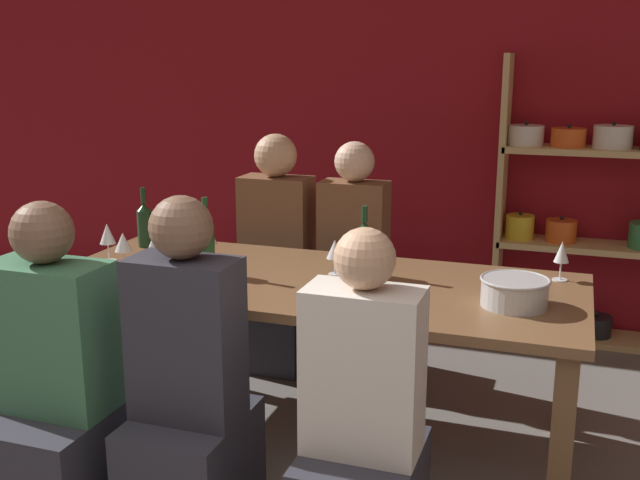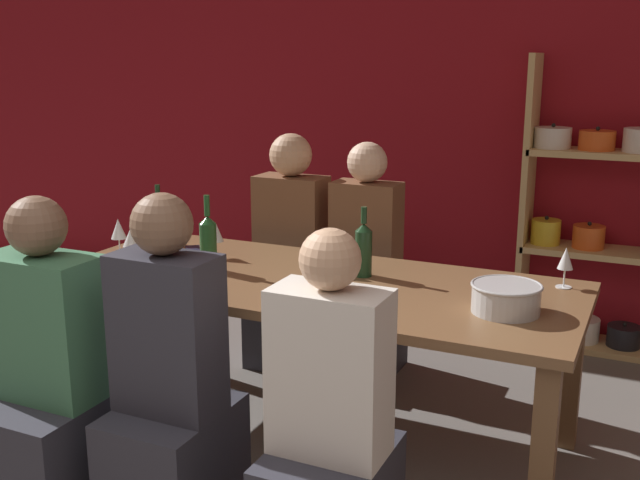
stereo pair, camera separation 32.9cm
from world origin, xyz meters
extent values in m
cube|color=maroon|center=(0.00, 3.83, 1.35)|extent=(8.80, 0.06, 2.70)
cube|color=tan|center=(0.55, 3.63, 0.85)|extent=(0.04, 0.30, 1.70)
cube|color=tan|center=(1.15, 3.63, 0.02)|extent=(1.20, 0.30, 0.04)
cylinder|color=black|center=(0.67, 3.63, 0.11)|extent=(0.18, 0.18, 0.15)
sphere|color=black|center=(0.67, 3.63, 0.19)|extent=(0.02, 0.02, 0.02)
cylinder|color=silver|center=(0.91, 3.63, 0.10)|extent=(0.22, 0.22, 0.14)
sphere|color=black|center=(0.91, 3.63, 0.18)|extent=(0.02, 0.02, 0.02)
cylinder|color=black|center=(1.15, 3.63, 0.10)|extent=(0.19, 0.19, 0.12)
sphere|color=black|center=(1.15, 3.63, 0.17)|extent=(0.02, 0.02, 0.02)
cube|color=tan|center=(1.15, 3.63, 0.58)|extent=(1.20, 0.30, 0.04)
cylinder|color=gold|center=(0.67, 3.63, 0.67)|extent=(0.17, 0.17, 0.14)
sphere|color=black|center=(0.67, 3.63, 0.76)|extent=(0.02, 0.02, 0.02)
cylinder|color=#E0561E|center=(0.91, 3.63, 0.67)|extent=(0.18, 0.18, 0.13)
sphere|color=black|center=(0.91, 3.63, 0.74)|extent=(0.02, 0.02, 0.02)
cylinder|color=silver|center=(0.67, 3.63, 1.23)|extent=(0.21, 0.21, 0.12)
sphere|color=black|center=(0.67, 3.63, 1.30)|extent=(0.02, 0.02, 0.02)
cylinder|color=#E0561E|center=(0.91, 3.63, 1.22)|extent=(0.20, 0.20, 0.11)
sphere|color=black|center=(0.91, 3.63, 1.29)|extent=(0.02, 0.02, 0.02)
cube|color=brown|center=(-0.08, 1.98, 0.72)|extent=(2.30, 0.94, 0.04)
cube|color=brown|center=(-1.14, 1.58, 0.35)|extent=(0.08, 0.08, 0.70)
cube|color=brown|center=(0.99, 1.58, 0.35)|extent=(0.08, 0.08, 0.70)
cube|color=brown|center=(-1.14, 2.37, 0.35)|extent=(0.08, 0.08, 0.70)
cube|color=brown|center=(0.99, 2.37, 0.35)|extent=(0.08, 0.08, 0.70)
cylinder|color=#B7BABC|center=(0.78, 1.89, 0.80)|extent=(0.25, 0.25, 0.11)
torus|color=#B7BABC|center=(0.78, 1.89, 0.85)|extent=(0.27, 0.27, 0.01)
cylinder|color=#19381E|center=(-1.07, 2.24, 0.83)|extent=(0.07, 0.07, 0.19)
cone|color=#19381E|center=(-1.07, 2.24, 0.94)|extent=(0.07, 0.07, 0.03)
cylinder|color=#19381E|center=(-1.07, 2.24, 1.00)|extent=(0.03, 0.03, 0.08)
cylinder|color=#1E4C23|center=(-0.55, 1.90, 0.85)|extent=(0.08, 0.08, 0.21)
cone|color=#1E4C23|center=(-0.55, 1.90, 0.97)|extent=(0.08, 0.08, 0.03)
cylinder|color=#1E4C23|center=(-0.55, 1.90, 1.04)|extent=(0.03, 0.03, 0.09)
cylinder|color=#19381E|center=(0.12, 2.11, 0.84)|extent=(0.08, 0.08, 0.20)
cone|color=#19381E|center=(0.12, 2.11, 0.96)|extent=(0.08, 0.08, 0.03)
cylinder|color=#19381E|center=(0.12, 2.11, 1.01)|extent=(0.03, 0.03, 0.07)
cylinder|color=white|center=(-0.01, 2.07, 0.74)|extent=(0.06, 0.06, 0.00)
cylinder|color=white|center=(-0.01, 2.07, 0.78)|extent=(0.01, 0.01, 0.07)
cone|color=white|center=(-0.01, 2.07, 0.86)|extent=(0.07, 0.07, 0.08)
cylinder|color=white|center=(0.23, 1.66, 0.74)|extent=(0.06, 0.06, 0.00)
cylinder|color=white|center=(0.23, 1.66, 0.78)|extent=(0.01, 0.01, 0.06)
cone|color=white|center=(0.23, 1.66, 0.84)|extent=(0.08, 0.08, 0.07)
cylinder|color=beige|center=(0.23, 1.66, 0.83)|extent=(0.05, 0.05, 0.03)
cylinder|color=white|center=(-0.73, 1.78, 0.74)|extent=(0.07, 0.07, 0.00)
cylinder|color=white|center=(-0.73, 1.78, 0.79)|extent=(0.01, 0.01, 0.09)
cone|color=white|center=(-0.73, 1.78, 0.88)|extent=(0.08, 0.08, 0.09)
cylinder|color=beige|center=(-0.73, 1.78, 0.86)|extent=(0.04, 0.04, 0.04)
cylinder|color=white|center=(-1.08, 1.94, 0.74)|extent=(0.07, 0.07, 0.00)
cylinder|color=white|center=(-1.08, 1.94, 0.79)|extent=(0.01, 0.01, 0.08)
cone|color=white|center=(-1.08, 1.94, 0.87)|extent=(0.07, 0.07, 0.10)
cylinder|color=beige|center=(-1.08, 1.94, 0.85)|extent=(0.04, 0.04, 0.04)
cylinder|color=white|center=(0.94, 2.30, 0.74)|extent=(0.07, 0.07, 0.00)
cylinder|color=white|center=(0.94, 2.30, 0.78)|extent=(0.01, 0.01, 0.08)
cone|color=white|center=(0.94, 2.30, 0.87)|extent=(0.06, 0.06, 0.09)
cylinder|color=beige|center=(0.94, 2.30, 0.84)|extent=(0.04, 0.04, 0.04)
cylinder|color=white|center=(-0.64, 2.11, 0.74)|extent=(0.07, 0.07, 0.00)
cylinder|color=white|center=(-0.64, 2.11, 0.78)|extent=(0.01, 0.01, 0.07)
cone|color=white|center=(-0.64, 2.11, 0.87)|extent=(0.07, 0.07, 0.09)
cylinder|color=white|center=(-0.95, 1.86, 0.74)|extent=(0.06, 0.06, 0.00)
cylinder|color=white|center=(-0.95, 1.86, 0.78)|extent=(0.01, 0.01, 0.07)
cone|color=white|center=(-0.95, 1.86, 0.86)|extent=(0.08, 0.08, 0.09)
cylinder|color=beige|center=(-0.95, 1.86, 0.84)|extent=(0.04, 0.04, 0.03)
cube|color=#1E2338|center=(-0.81, 2.16, 0.75)|extent=(0.15, 0.16, 0.01)
cube|color=#2D2D38|center=(-0.80, 1.16, 0.20)|extent=(0.44, 0.55, 0.40)
cube|color=#3D7551|center=(-0.80, 1.16, 0.68)|extent=(0.44, 0.24, 0.56)
sphere|color=brown|center=(-0.80, 1.16, 1.07)|extent=(0.22, 0.22, 0.22)
cube|color=#2D2D38|center=(-0.55, 2.72, 0.25)|extent=(0.38, 0.48, 0.49)
cube|color=brown|center=(-0.55, 2.72, 0.77)|extent=(0.38, 0.21, 0.56)
sphere|color=tan|center=(-0.55, 2.72, 1.17)|extent=(0.23, 0.23, 0.23)
cube|color=#2D2D38|center=(-0.27, 1.21, 0.22)|extent=(0.38, 0.47, 0.43)
cube|color=#2D2D38|center=(-0.27, 1.21, 0.72)|extent=(0.38, 0.21, 0.58)
sphere|color=brown|center=(-0.27, 1.21, 1.12)|extent=(0.22, 0.22, 0.22)
cube|color=#2D2D38|center=(-0.11, 2.73, 0.23)|extent=(0.35, 0.44, 0.47)
cube|color=brown|center=(-0.11, 2.73, 0.76)|extent=(0.35, 0.19, 0.58)
sphere|color=beige|center=(-0.11, 2.73, 1.15)|extent=(0.21, 0.21, 0.21)
cube|color=silver|center=(0.38, 1.16, 0.71)|extent=(0.37, 0.20, 0.54)
sphere|color=tan|center=(0.38, 1.16, 1.08)|extent=(0.19, 0.19, 0.19)
camera|label=1|loc=(0.97, -0.95, 1.67)|focal=42.00mm
camera|label=2|loc=(1.27, -0.82, 1.67)|focal=42.00mm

